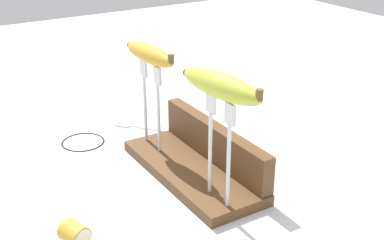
# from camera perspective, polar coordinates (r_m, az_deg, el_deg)

# --- Properties ---
(ground_plane) EXTENTS (3.00, 3.00, 0.00)m
(ground_plane) POSITION_cam_1_polar(r_m,az_deg,el_deg) (1.04, 0.00, -6.11)
(ground_plane) COLOR silver
(wooden_board) EXTENTS (0.34, 0.14, 0.02)m
(wooden_board) POSITION_cam_1_polar(r_m,az_deg,el_deg) (1.04, 0.00, -5.59)
(wooden_board) COLOR brown
(wooden_board) RESTS_ON ground
(board_backstop) EXTENTS (0.34, 0.03, 0.08)m
(board_backstop) POSITION_cam_1_polar(r_m,az_deg,el_deg) (1.04, 2.56, -2.48)
(board_backstop) COLOR brown
(board_backstop) RESTS_ON wooden_board
(fork_stand_left) EXTENTS (0.09, 0.01, 0.18)m
(fork_stand_left) POSITION_cam_1_polar(r_m,az_deg,el_deg) (1.08, -4.51, 2.52)
(fork_stand_left) COLOR silver
(fork_stand_left) RESTS_ON wooden_board
(fork_stand_right) EXTENTS (0.08, 0.01, 0.19)m
(fork_stand_right) POSITION_cam_1_polar(r_m,az_deg,el_deg) (0.88, 3.04, -2.27)
(fork_stand_right) COLOR silver
(fork_stand_right) RESTS_ON wooden_board
(banana_raised_left) EXTENTS (0.17, 0.05, 0.04)m
(banana_raised_left) POSITION_cam_1_polar(r_m,az_deg,el_deg) (1.05, -4.67, 7.25)
(banana_raised_left) COLOR gold
(banana_raised_left) RESTS_ON fork_stand_left
(banana_raised_right) EXTENTS (0.18, 0.07, 0.04)m
(banana_raised_right) POSITION_cam_1_polar(r_m,az_deg,el_deg) (0.84, 3.18, 3.79)
(banana_raised_right) COLOR #B2C138
(banana_raised_right) RESTS_ON fork_stand_right
(fork_fallen_near) EXTENTS (0.14, 0.11, 0.01)m
(fork_fallen_near) POSITION_cam_1_polar(r_m,az_deg,el_deg) (1.26, -5.96, -0.68)
(fork_fallen_near) COLOR silver
(fork_fallen_near) RESTS_ON ground
(banana_chunk_near) EXTENTS (0.05, 0.05, 0.04)m
(banana_chunk_near) POSITION_cam_1_polar(r_m,az_deg,el_deg) (0.87, -12.74, -12.13)
(banana_chunk_near) COLOR gold
(banana_chunk_near) RESTS_ON ground
(wire_coil) EXTENTS (0.10, 0.10, 0.00)m
(wire_coil) POSITION_cam_1_polar(r_m,az_deg,el_deg) (1.20, -11.90, -2.32)
(wire_coil) COLOR black
(wire_coil) RESTS_ON ground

